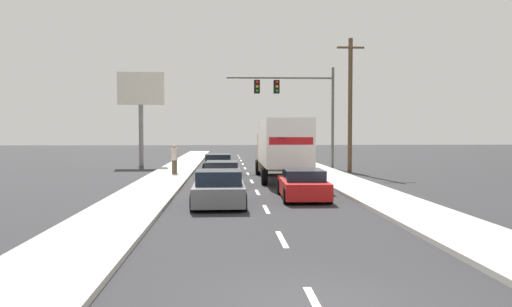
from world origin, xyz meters
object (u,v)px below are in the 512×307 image
at_px(car_black, 218,165).
at_px(utility_pole_mid, 350,104).
at_px(car_red, 303,185).
at_px(roadside_billboard, 141,100).
at_px(car_orange, 222,175).
at_px(pedestrian_near_corner, 174,159).
at_px(car_gray, 219,189).
at_px(traffic_signal_mast, 290,95).
at_px(box_truck, 281,145).

xyz_separation_m(car_black, utility_pole_mid, (8.64, 0.11, 3.95)).
distance_m(car_red, roadside_billboard, 23.35).
bearing_deg(car_red, roadside_billboard, 115.46).
xyz_separation_m(car_orange, pedestrian_near_corner, (-2.97, 6.15, 0.44)).
relative_size(car_gray, car_red, 1.01).
bearing_deg(car_orange, car_black, 92.34).
xyz_separation_m(car_orange, utility_pole_mid, (8.33, 7.69, 3.96)).
bearing_deg(pedestrian_near_corner, traffic_signal_mast, 34.17).
xyz_separation_m(box_truck, utility_pole_mid, (5.05, 4.78, 2.56)).
relative_size(car_black, utility_pole_mid, 0.49).
bearing_deg(utility_pole_mid, traffic_signal_mast, 132.54).
relative_size(traffic_signal_mast, roadside_billboard, 1.06).
xyz_separation_m(car_black, traffic_signal_mast, (5.17, 3.90, 4.75)).
relative_size(box_truck, pedestrian_near_corner, 5.38).
bearing_deg(utility_pole_mid, car_gray, -120.40).
bearing_deg(box_truck, car_gray, -109.38).
bearing_deg(traffic_signal_mast, car_red, -95.39).
relative_size(car_orange, traffic_signal_mast, 0.60).
relative_size(car_gray, pedestrian_near_corner, 2.35).
height_order(box_truck, pedestrian_near_corner, box_truck).
height_order(car_black, car_red, car_black).
xyz_separation_m(car_black, car_orange, (0.31, -7.57, -0.01)).
bearing_deg(car_orange, car_red, -56.66).
distance_m(utility_pole_mid, pedestrian_near_corner, 11.94).
distance_m(car_orange, traffic_signal_mast, 13.34).
relative_size(car_black, box_truck, 0.46).
bearing_deg(car_gray, traffic_signal_mast, 74.76).
distance_m(car_orange, roadside_billboard, 17.57).
distance_m(car_black, roadside_billboard, 11.19).
bearing_deg(traffic_signal_mast, utility_pole_mid, -47.46).
relative_size(car_orange, utility_pole_mid, 0.53).
bearing_deg(pedestrian_near_corner, car_red, -60.68).
xyz_separation_m(car_gray, car_red, (3.38, 1.62, -0.03)).
relative_size(utility_pole_mid, pedestrian_near_corner, 5.00).
bearing_deg(pedestrian_near_corner, roadside_billboard, 110.58).
relative_size(car_red, utility_pole_mid, 0.46).
xyz_separation_m(car_black, roadside_billboard, (-6.22, 8.06, 4.63)).
bearing_deg(traffic_signal_mast, pedestrian_near_corner, -145.83).
bearing_deg(roadside_billboard, pedestrian_near_corner, -69.42).
bearing_deg(car_gray, car_orange, 89.36).
height_order(box_truck, car_red, box_truck).
xyz_separation_m(box_truck, car_red, (0.02, -7.93, -1.41)).
bearing_deg(traffic_signal_mast, box_truck, -100.42).
relative_size(car_red, roadside_billboard, 0.55).
distance_m(car_black, utility_pole_mid, 9.50).
bearing_deg(car_black, box_truck, -52.39).
height_order(car_red, utility_pole_mid, utility_pole_mid).
bearing_deg(utility_pole_mid, pedestrian_near_corner, -172.27).
bearing_deg(car_gray, roadside_billboard, 106.17).
relative_size(car_black, traffic_signal_mast, 0.55).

